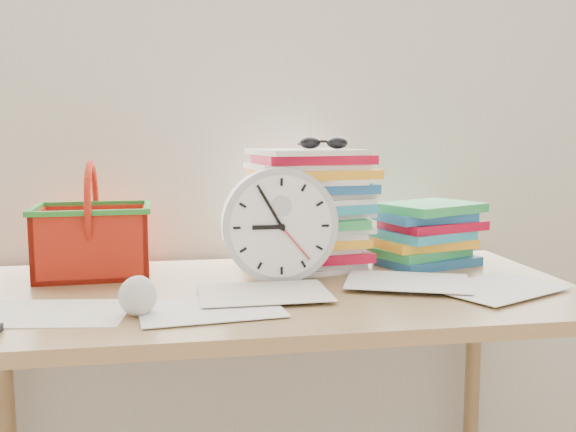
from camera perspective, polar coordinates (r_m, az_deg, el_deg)
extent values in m
cube|color=silver|center=(1.82, -3.67, 15.39)|extent=(4.00, 0.04, 2.70)
cube|color=silver|center=(1.80, -3.59, 13.90)|extent=(2.40, 0.01, 2.50)
cube|color=olive|center=(1.45, -1.78, -6.99)|extent=(1.40, 0.70, 0.03)
cylinder|color=olive|center=(1.90, -23.73, -16.00)|extent=(0.04, 0.04, 0.72)
cylinder|color=olive|center=(2.03, 16.06, -14.14)|extent=(0.04, 0.04, 0.72)
cylinder|color=#B6B6B7|center=(1.49, -0.76, -0.79)|extent=(0.27, 0.05, 0.27)
sphere|color=silver|center=(1.27, -13.23, -6.88)|extent=(0.08, 0.08, 0.08)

